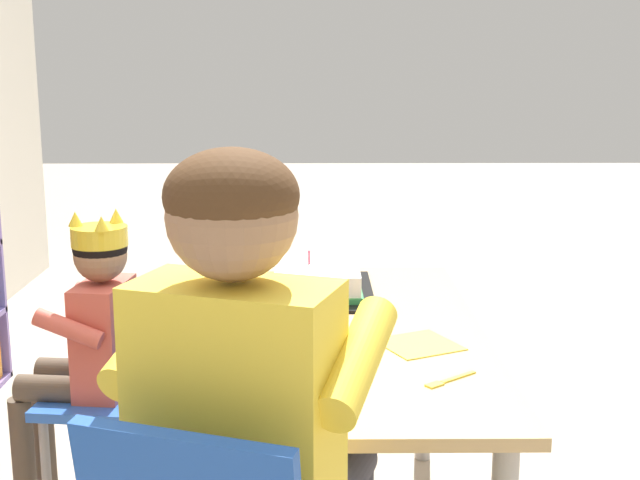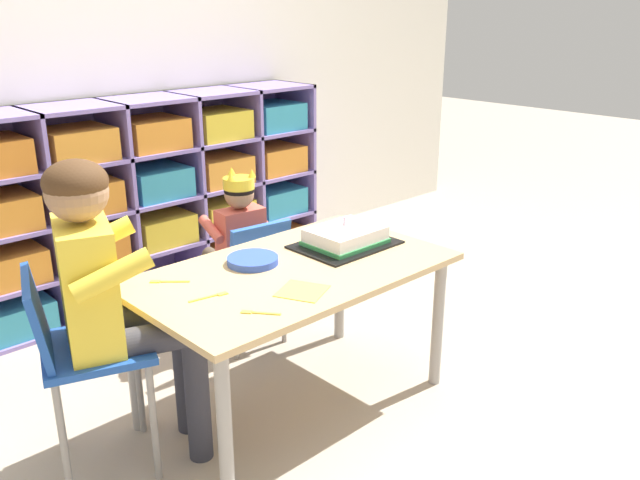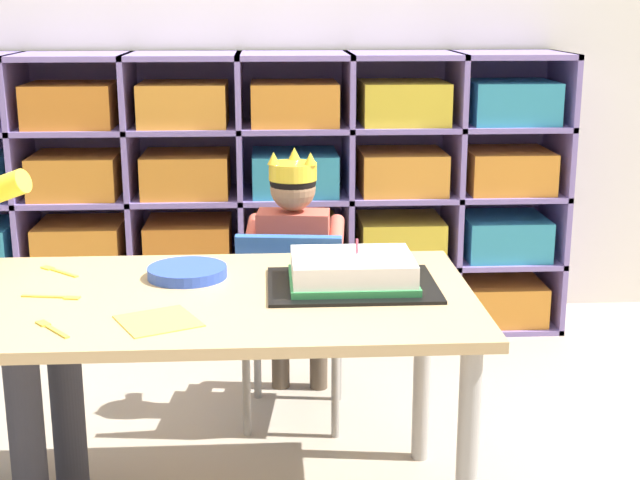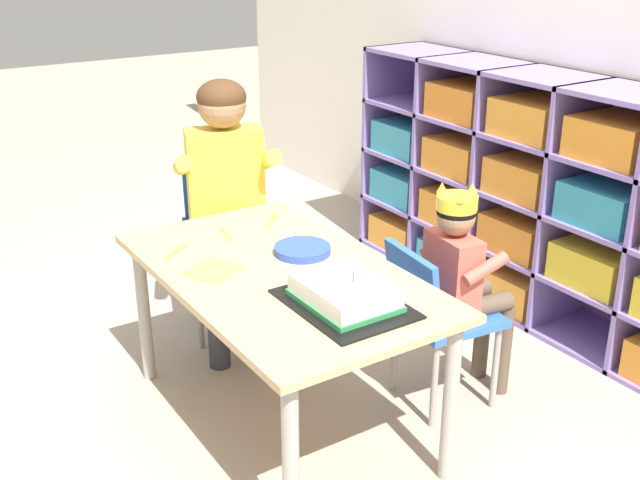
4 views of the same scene
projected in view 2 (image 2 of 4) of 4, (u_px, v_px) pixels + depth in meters
ground at (295, 403)px, 2.67m from camera, size 16.00×16.00×0.00m
classroom_back_wall at (75, 24)px, 3.32m from camera, size 6.02×0.10×2.83m
storage_cubby_shelf at (125, 208)px, 3.48m from camera, size 2.45×0.37×1.06m
activity_table at (293, 285)px, 2.50m from camera, size 1.19×0.69×0.59m
classroom_chair_blue at (250, 271)px, 3.02m from camera, size 0.35×0.37×0.62m
child_with_crown at (236, 234)px, 3.05m from camera, size 0.31×0.31×0.83m
classroom_chair_adult_side at (79, 349)px, 2.15m from camera, size 0.45×0.44×0.73m
adult_helper_seated at (109, 282)px, 2.12m from camera, size 0.48×0.46×1.08m
birthday_cake_on_tray at (345, 238)px, 2.69m from camera, size 0.40×0.30×0.11m
paper_plate_stack at (253, 260)px, 2.51m from camera, size 0.19×0.19×0.03m
paper_napkin_square at (302, 291)px, 2.27m from camera, size 0.20×0.20×0.00m
fork_at_table_front_edge at (211, 297)px, 2.23m from camera, size 0.14×0.04×0.00m
fork_near_child_seat at (258, 313)px, 2.11m from camera, size 0.09×0.11×0.00m
fork_scattered_mid_table at (167, 282)px, 2.35m from camera, size 0.11×0.11×0.00m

